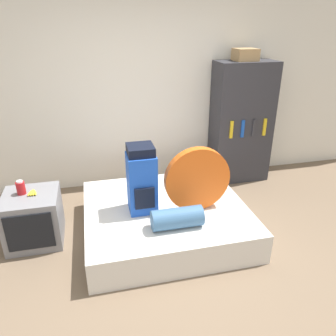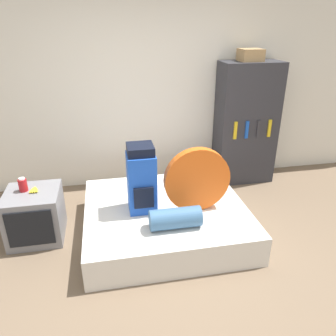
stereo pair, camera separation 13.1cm
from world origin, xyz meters
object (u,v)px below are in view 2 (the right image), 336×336
at_px(backpack, 142,179).
at_px(bookshelf, 246,124).
at_px(tent_bag, 197,180).
at_px(sleeping_roll, 175,218).
at_px(cardboard_box, 251,55).
at_px(canister, 23,185).
at_px(television, 35,215).

xyz_separation_m(backpack, bookshelf, (1.62, 1.11, 0.17)).
height_order(tent_bag, sleeping_roll, tent_bag).
distance_m(bookshelf, cardboard_box, 0.92).
xyz_separation_m(backpack, cardboard_box, (1.59, 1.12, 1.09)).
height_order(sleeping_roll, cardboard_box, cardboard_box).
distance_m(tent_bag, bookshelf, 1.62).
relative_size(tent_bag, cardboard_box, 2.44).
height_order(backpack, cardboard_box, cardboard_box).
xyz_separation_m(tent_bag, sleeping_roll, (-0.29, -0.30, -0.24)).
relative_size(canister, bookshelf, 0.09).
relative_size(backpack, cardboard_box, 2.54).
bearing_deg(bookshelf, television, -161.21).
relative_size(sleeping_roll, cardboard_box, 1.76).
distance_m(tent_bag, sleeping_roll, 0.48).
xyz_separation_m(television, canister, (-0.08, 0.06, 0.34)).
xyz_separation_m(bookshelf, cardboard_box, (-0.03, 0.01, 0.92)).
relative_size(television, canister, 3.85).
bearing_deg(cardboard_box, television, -160.83).
bearing_deg(backpack, tent_bag, -11.37).
bearing_deg(canister, sleeping_roll, -23.25).
bearing_deg(backpack, cardboard_box, 35.21).
relative_size(television, cardboard_box, 2.01).
xyz_separation_m(backpack, tent_bag, (0.56, -0.11, -0.00)).
bearing_deg(canister, bookshelf, 17.27).
distance_m(sleeping_roll, canister, 1.63).
height_order(sleeping_roll, bookshelf, bookshelf).
relative_size(backpack, television, 1.26).
bearing_deg(television, tent_bag, -9.51).
relative_size(sleeping_roll, television, 0.88).
bearing_deg(sleeping_roll, backpack, 123.52).
distance_m(canister, cardboard_box, 3.16).
bearing_deg(tent_bag, cardboard_box, 50.35).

